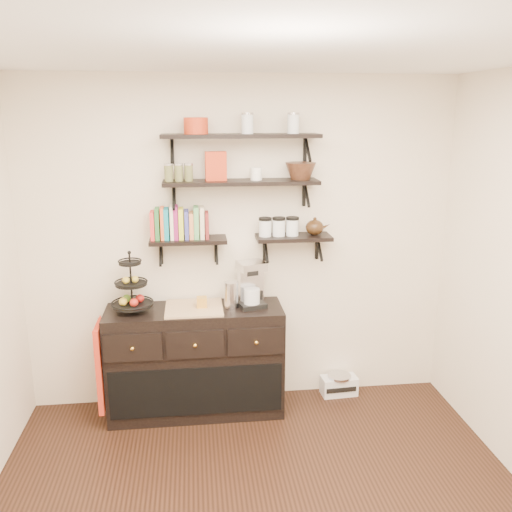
{
  "coord_description": "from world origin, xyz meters",
  "views": [
    {
      "loc": [
        -0.37,
        -2.55,
        2.41
      ],
      "look_at": [
        0.06,
        1.15,
        1.42
      ],
      "focal_mm": 38.0,
      "sensor_mm": 36.0,
      "label": 1
    }
  ],
  "objects_px": {
    "fruit_stand": "(132,292)",
    "radio": "(339,385)",
    "coffee_maker": "(251,285)",
    "sideboard": "(196,361)"
  },
  "relations": [
    {
      "from": "sideboard",
      "to": "fruit_stand",
      "type": "height_order",
      "value": "fruit_stand"
    },
    {
      "from": "fruit_stand",
      "to": "coffee_maker",
      "type": "xyz_separation_m",
      "value": [
        0.93,
        0.02,
        0.02
      ]
    },
    {
      "from": "fruit_stand",
      "to": "radio",
      "type": "distance_m",
      "value": 1.98
    },
    {
      "from": "coffee_maker",
      "to": "fruit_stand",
      "type": "bearing_deg",
      "value": 165.89
    },
    {
      "from": "coffee_maker",
      "to": "radio",
      "type": "xyz_separation_m",
      "value": [
        0.79,
        0.1,
        -0.99
      ]
    },
    {
      "from": "coffee_maker",
      "to": "radio",
      "type": "relative_size",
      "value": 1.17
    },
    {
      "from": "sideboard",
      "to": "fruit_stand",
      "type": "distance_m",
      "value": 0.77
    },
    {
      "from": "fruit_stand",
      "to": "coffee_maker",
      "type": "height_order",
      "value": "fruit_stand"
    },
    {
      "from": "coffee_maker",
      "to": "radio",
      "type": "distance_m",
      "value": 1.27
    },
    {
      "from": "sideboard",
      "to": "fruit_stand",
      "type": "relative_size",
      "value": 3.0
    }
  ]
}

